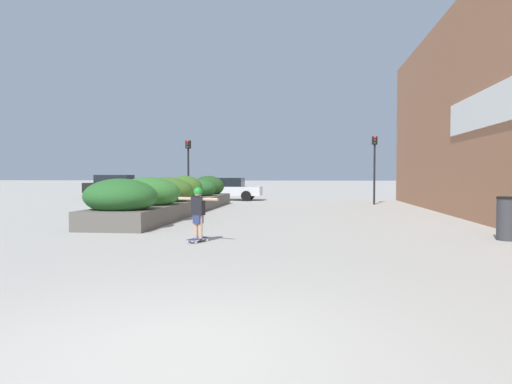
# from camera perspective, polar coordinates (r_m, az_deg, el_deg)

# --- Properties ---
(ground_plane) EXTENTS (300.00, 300.00, 0.00)m
(ground_plane) POSITION_cam_1_polar(r_m,az_deg,el_deg) (4.41, -11.69, -19.20)
(ground_plane) COLOR #ADA89E
(building_wall_right) EXTENTS (0.67, 30.62, 8.40)m
(building_wall_right) POSITION_cam_1_polar(r_m,az_deg,el_deg) (16.56, 28.05, 10.83)
(building_wall_right) COLOR #9E6647
(building_wall_right) RESTS_ON ground_plane
(planter_box) EXTENTS (2.28, 14.05, 1.60)m
(planter_box) POSITION_cam_1_polar(r_m,az_deg,el_deg) (19.49, -10.17, -0.69)
(planter_box) COLOR #605B54
(planter_box) RESTS_ON ground_plane
(skateboard) EXTENTS (0.44, 0.67, 0.10)m
(skateboard) POSITION_cam_1_polar(r_m,az_deg,el_deg) (11.07, -7.23, -5.89)
(skateboard) COLOR navy
(skateboard) RESTS_ON ground_plane
(skateboarder) EXTENTS (1.08, 0.51, 1.22)m
(skateboarder) POSITION_cam_1_polar(r_m,az_deg,el_deg) (10.99, -7.25, -1.93)
(skateboarder) COLOR tan
(skateboarder) RESTS_ON skateboard
(trash_bin) EXTENTS (0.51, 0.51, 1.08)m
(trash_bin) POSITION_cam_1_polar(r_m,az_deg,el_deg) (12.86, 28.90, -2.91)
(trash_bin) COLOR #38383D
(trash_bin) RESTS_ON ground_plane
(car_leftmost) EXTENTS (4.58, 1.85, 1.66)m
(car_leftmost) POSITION_cam_1_polar(r_m,az_deg,el_deg) (35.25, -17.08, 0.76)
(car_leftmost) COLOR black
(car_leftmost) RESTS_ON ground_plane
(car_center_left) EXTENTS (4.49, 2.05, 1.46)m
(car_center_left) POSITION_cam_1_polar(r_m,az_deg,el_deg) (29.87, -3.74, 0.45)
(car_center_left) COLOR silver
(car_center_left) RESTS_ON ground_plane
(traffic_light_left) EXTENTS (0.28, 0.30, 3.58)m
(traffic_light_left) POSITION_cam_1_polar(r_m,az_deg,el_deg) (25.98, -8.48, 3.86)
(traffic_light_left) COLOR black
(traffic_light_left) RESTS_ON ground_plane
(traffic_light_right) EXTENTS (0.28, 0.30, 3.77)m
(traffic_light_right) POSITION_cam_1_polar(r_m,az_deg,el_deg) (26.08, 14.60, 4.06)
(traffic_light_right) COLOR black
(traffic_light_right) RESTS_ON ground_plane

